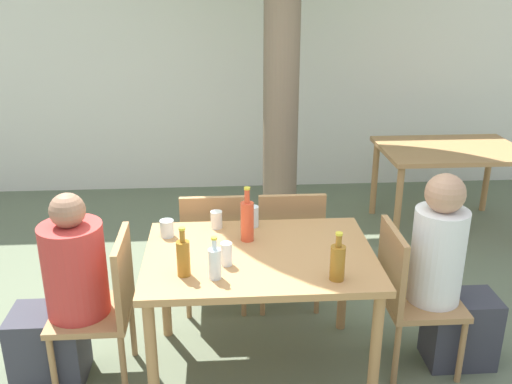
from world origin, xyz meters
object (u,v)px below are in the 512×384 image
at_px(drinking_glass_2, 216,220).
at_px(person_seated_0, 63,301).
at_px(drinking_glass_0, 252,216).
at_px(amber_bottle_0, 183,257).
at_px(dining_table_front, 260,268).
at_px(drinking_glass_1, 167,228).
at_px(dining_table_back, 450,158).
at_px(patio_chair_3, 289,242).
at_px(patio_chair_2, 215,244).
at_px(patio_chair_1, 408,291).
at_px(patio_chair_0, 106,301).
at_px(amber_bottle_2, 338,262).
at_px(soda_bottle_1, 247,220).
at_px(drinking_glass_3, 226,254).
at_px(person_seated_1, 449,283).
at_px(water_bottle_3, 215,262).

bearing_deg(drinking_glass_2, person_seated_0, -157.53).
bearing_deg(drinking_glass_0, amber_bottle_0, -123.38).
xyz_separation_m(dining_table_front, amber_bottle_0, (-0.41, -0.22, 0.20)).
distance_m(drinking_glass_1, drinking_glass_2, 0.31).
relative_size(dining_table_back, patio_chair_3, 1.40).
relative_size(amber_bottle_0, drinking_glass_1, 2.63).
distance_m(patio_chair_2, person_seated_0, 1.09).
distance_m(drinking_glass_0, drinking_glass_2, 0.22).
relative_size(patio_chair_2, person_seated_0, 0.77).
relative_size(amber_bottle_0, drinking_glass_2, 2.50).
height_order(patio_chair_1, amber_bottle_0, amber_bottle_0).
bearing_deg(drinking_glass_1, patio_chair_2, 57.62).
distance_m(dining_table_back, amber_bottle_0, 3.15).
xyz_separation_m(patio_chair_0, person_seated_0, (-0.24, -0.00, 0.01)).
bearing_deg(patio_chair_2, patio_chair_3, -180.00).
xyz_separation_m(patio_chair_2, drinking_glass_2, (0.02, -0.33, 0.33)).
bearing_deg(drinking_glass_1, amber_bottle_2, -32.50).
relative_size(patio_chair_1, drinking_glass_2, 8.38).
distance_m(dining_table_front, person_seated_0, 1.12).
relative_size(soda_bottle_1, drinking_glass_2, 3.05).
bearing_deg(patio_chair_1, patio_chair_0, 90.00).
height_order(dining_table_back, drinking_glass_0, drinking_glass_0).
xyz_separation_m(patio_chair_1, amber_bottle_0, (-1.28, -0.22, 0.38)).
height_order(patio_chair_2, drinking_glass_1, patio_chair_2).
xyz_separation_m(patio_chair_1, drinking_glass_2, (-1.11, 0.36, 0.33)).
xyz_separation_m(patio_chair_3, amber_bottle_0, (-0.66, -0.91, 0.38)).
bearing_deg(patio_chair_0, drinking_glass_3, 79.73).
height_order(patio_chair_3, drinking_glass_2, patio_chair_3).
xyz_separation_m(dining_table_front, drinking_glass_2, (-0.24, 0.36, 0.15)).
distance_m(dining_table_back, soda_bottle_1, 2.63).
bearing_deg(dining_table_back, amber_bottle_2, -123.42).
height_order(soda_bottle_1, drinking_glass_0, soda_bottle_1).
height_order(patio_chair_3, drinking_glass_0, drinking_glass_0).
bearing_deg(dining_table_front, dining_table_back, 46.30).
relative_size(patio_chair_0, drinking_glass_3, 7.01).
height_order(dining_table_front, drinking_glass_2, drinking_glass_2).
distance_m(soda_bottle_1, drinking_glass_3, 0.33).
relative_size(dining_table_back, drinking_glass_2, 11.70).
bearing_deg(person_seated_0, drinking_glass_3, 82.33).
height_order(patio_chair_0, drinking_glass_2, patio_chair_0).
xyz_separation_m(patio_chair_1, patio_chair_2, (-1.13, 0.69, 0.00)).
bearing_deg(dining_table_front, patio_chair_0, 180.00).
xyz_separation_m(dining_table_front, dining_table_back, (1.87, 1.95, -0.00)).
relative_size(patio_chair_2, drinking_glass_3, 7.01).
xyz_separation_m(patio_chair_0, amber_bottle_2, (1.24, -0.32, 0.37)).
height_order(person_seated_1, amber_bottle_2, person_seated_1).
distance_m(patio_chair_2, soda_bottle_1, 0.68).
xyz_separation_m(person_seated_0, drinking_glass_3, (0.92, -0.12, 0.33)).
bearing_deg(drinking_glass_3, dining_table_front, 33.73).
distance_m(dining_table_front, water_bottle_3, 0.40).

